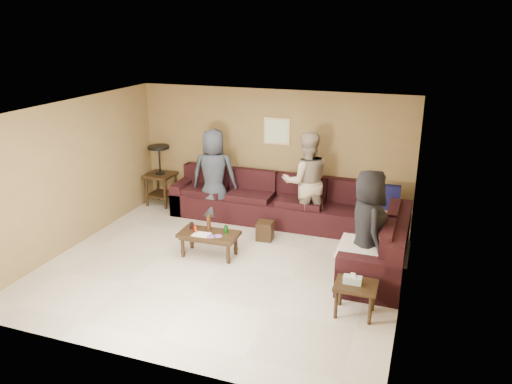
% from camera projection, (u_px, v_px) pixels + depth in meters
% --- Properties ---
extents(room, '(5.60, 5.50, 2.50)m').
position_uv_depth(room, '(221.00, 166.00, 7.47)').
color(room, beige).
rests_on(room, ground).
extents(sectional_sofa, '(4.65, 2.90, 0.97)m').
position_uv_depth(sectional_sofa, '(298.00, 219.00, 9.00)').
color(sectional_sofa, black).
rests_on(sectional_sofa, ground).
extents(coffee_table, '(1.00, 0.53, 0.69)m').
position_uv_depth(coffee_table, '(209.00, 236.00, 8.24)').
color(coffee_table, black).
rests_on(coffee_table, ground).
extents(end_table_left, '(0.58, 0.58, 1.28)m').
position_uv_depth(end_table_left, '(160.00, 174.00, 10.48)').
color(end_table_left, black).
rests_on(end_table_left, ground).
extents(side_table_right, '(0.55, 0.46, 0.60)m').
position_uv_depth(side_table_right, '(355.00, 288.00, 6.55)').
color(side_table_right, black).
rests_on(side_table_right, ground).
extents(waste_bin, '(0.30, 0.30, 0.34)m').
position_uv_depth(waste_bin, '(265.00, 231.00, 8.91)').
color(waste_bin, black).
rests_on(waste_bin, ground).
extents(wall_art, '(0.52, 0.04, 0.52)m').
position_uv_depth(wall_art, '(277.00, 131.00, 9.63)').
color(wall_art, tan).
rests_on(wall_art, ground).
extents(person_left, '(0.97, 0.73, 1.79)m').
position_uv_depth(person_left, '(214.00, 174.00, 9.68)').
color(person_left, '#2E3440').
rests_on(person_left, ground).
extents(person_middle, '(1.11, 1.01, 1.86)m').
position_uv_depth(person_middle, '(306.00, 182.00, 9.13)').
color(person_middle, tan).
rests_on(person_middle, ground).
extents(person_right, '(0.84, 0.99, 1.72)m').
position_uv_depth(person_right, '(368.00, 227.00, 7.31)').
color(person_right, black).
rests_on(person_right, ground).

